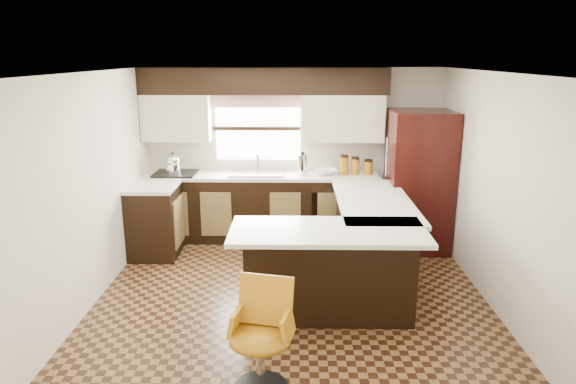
{
  "coord_description": "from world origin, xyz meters",
  "views": [
    {
      "loc": [
        0.04,
        -5.11,
        2.57
      ],
      "look_at": [
        -0.04,
        0.45,
        1.08
      ],
      "focal_mm": 32.0,
      "sensor_mm": 36.0,
      "label": 1
    }
  ],
  "objects_px": {
    "peninsula_return": "(329,273)",
    "bar_chair": "(260,339)",
    "refrigerator": "(418,181)",
    "peninsula_long": "(368,239)"
  },
  "relations": [
    {
      "from": "peninsula_return",
      "to": "bar_chair",
      "type": "bearing_deg",
      "value": -115.92
    },
    {
      "from": "peninsula_return",
      "to": "refrigerator",
      "type": "relative_size",
      "value": 0.88
    },
    {
      "from": "peninsula_long",
      "to": "peninsula_return",
      "type": "relative_size",
      "value": 1.18
    },
    {
      "from": "peninsula_long",
      "to": "refrigerator",
      "type": "xyz_separation_m",
      "value": [
        0.78,
        0.93,
        0.49
      ]
    },
    {
      "from": "refrigerator",
      "to": "peninsula_long",
      "type": "bearing_deg",
      "value": -129.85
    },
    {
      "from": "refrigerator",
      "to": "bar_chair",
      "type": "height_order",
      "value": "refrigerator"
    },
    {
      "from": "peninsula_long",
      "to": "refrigerator",
      "type": "relative_size",
      "value": 1.04
    },
    {
      "from": "peninsula_return",
      "to": "refrigerator",
      "type": "bearing_deg",
      "value": 55.66
    },
    {
      "from": "peninsula_return",
      "to": "refrigerator",
      "type": "height_order",
      "value": "refrigerator"
    },
    {
      "from": "peninsula_return",
      "to": "bar_chair",
      "type": "distance_m",
      "value": 1.38
    }
  ]
}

